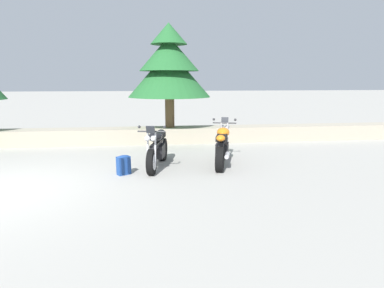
% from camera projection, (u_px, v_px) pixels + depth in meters
% --- Properties ---
extents(stone_wall, '(36.00, 0.80, 0.55)m').
position_uv_depth(stone_wall, '(62.00, 137.00, 11.10)').
color(stone_wall, '#A89E89').
rests_on(stone_wall, ground).
extents(motorcycle_black_near_left, '(0.76, 2.05, 1.18)m').
position_uv_depth(motorcycle_black_near_left, '(157.00, 149.00, 8.25)').
color(motorcycle_black_near_left, black).
rests_on(motorcycle_black_near_left, ground).
extents(motorcycle_orange_centre, '(0.89, 2.02, 1.18)m').
position_uv_depth(motorcycle_orange_centre, '(223.00, 146.00, 8.55)').
color(motorcycle_orange_centre, black).
rests_on(motorcycle_orange_centre, ground).
extents(rider_backpack, '(0.35, 0.34, 0.47)m').
position_uv_depth(rider_backpack, '(123.00, 165.00, 7.64)').
color(rider_backpack, navy).
rests_on(rider_backpack, ground).
extents(pine_tree_mid_left, '(2.87, 2.87, 3.57)m').
position_uv_depth(pine_tree_mid_left, '(169.00, 66.00, 11.10)').
color(pine_tree_mid_left, brown).
rests_on(pine_tree_mid_left, stone_wall).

